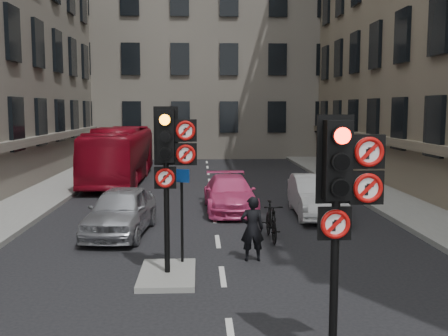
{
  "coord_description": "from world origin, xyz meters",
  "views": [
    {
      "loc": [
        -0.49,
        -6.07,
        3.67
      ],
      "look_at": [
        -0.06,
        3.17,
        2.6
      ],
      "focal_mm": 42.0,
      "sensor_mm": 36.0,
      "label": 1
    }
  ],
  "objects": [
    {
      "name": "motorcyclist",
      "position": [
        0.76,
        6.16,
        0.78
      ],
      "size": [
        0.59,
        0.4,
        1.57
      ],
      "primitive_type": "imported",
      "rotation": [
        0.0,
        0.0,
        3.19
      ],
      "color": "black",
      "rests_on": "ground"
    },
    {
      "name": "bus_red",
      "position": [
        -4.42,
        19.91,
        1.35
      ],
      "size": [
        2.33,
        9.71,
        2.7
      ],
      "primitive_type": "imported",
      "rotation": [
        0.0,
        0.0,
        -0.01
      ],
      "color": "maroon",
      "rests_on": "ground"
    },
    {
      "name": "info_sign",
      "position": [
        -0.9,
        5.73,
        1.52
      ],
      "size": [
        0.36,
        0.17,
        2.16
      ],
      "rotation": [
        0.0,
        0.0,
        -0.35
      ],
      "color": "black",
      "rests_on": "centre_island"
    },
    {
      "name": "motorcycle",
      "position": [
        1.49,
        8.1,
        0.54
      ],
      "size": [
        0.53,
        1.8,
        1.08
      ],
      "primitive_type": "imported",
      "rotation": [
        0.0,
        0.0,
        0.01
      ],
      "color": "black",
      "rests_on": "ground"
    },
    {
      "name": "car_white",
      "position": [
        3.45,
        11.32,
        0.69
      ],
      "size": [
        1.66,
        4.24,
        1.38
      ],
      "primitive_type": "imported",
      "rotation": [
        0.0,
        0.0,
        -0.05
      ],
      "color": "silver",
      "rests_on": "ground"
    },
    {
      "name": "centre_island",
      "position": [
        -1.2,
        5.0,
        0.06
      ],
      "size": [
        1.2,
        2.0,
        0.12
      ],
      "primitive_type": "cube",
      "color": "gray",
      "rests_on": "ground"
    },
    {
      "name": "signal_far",
      "position": [
        -1.11,
        4.99,
        2.7
      ],
      "size": [
        0.91,
        0.4,
        3.58
      ],
      "color": "black",
      "rests_on": "centre_island"
    },
    {
      "name": "car_pink",
      "position": [
        0.58,
        12.3,
        0.62
      ],
      "size": [
        1.87,
        4.32,
        1.24
      ],
      "primitive_type": "imported",
      "rotation": [
        0.0,
        0.0,
        0.03
      ],
      "color": "#DA407D",
      "rests_on": "ground"
    },
    {
      "name": "car_silver",
      "position": [
        -2.78,
        9.0,
        0.69
      ],
      "size": [
        1.99,
        4.16,
        1.37
      ],
      "primitive_type": "imported",
      "rotation": [
        0.0,
        0.0,
        -0.09
      ],
      "color": "#A8A9AF",
      "rests_on": "ground"
    },
    {
      "name": "building_far",
      "position": [
        0.0,
        38.0,
        10.0
      ],
      "size": [
        30.0,
        14.0,
        20.0
      ],
      "primitive_type": "cube",
      "color": "gray",
      "rests_on": "ground"
    },
    {
      "name": "signal_near",
      "position": [
        1.49,
        0.99,
        2.58
      ],
      "size": [
        0.91,
        0.4,
        3.58
      ],
      "color": "black",
      "rests_on": "ground"
    },
    {
      "name": "pavement_right",
      "position": [
        7.2,
        12.0,
        0.08
      ],
      "size": [
        3.0,
        50.0,
        0.16
      ],
      "primitive_type": "cube",
      "color": "gray",
      "rests_on": "ground"
    },
    {
      "name": "pavement_left",
      "position": [
        -7.2,
        12.0,
        0.08
      ],
      "size": [
        3.0,
        50.0,
        0.16
      ],
      "primitive_type": "cube",
      "color": "gray",
      "rests_on": "ground"
    }
  ]
}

